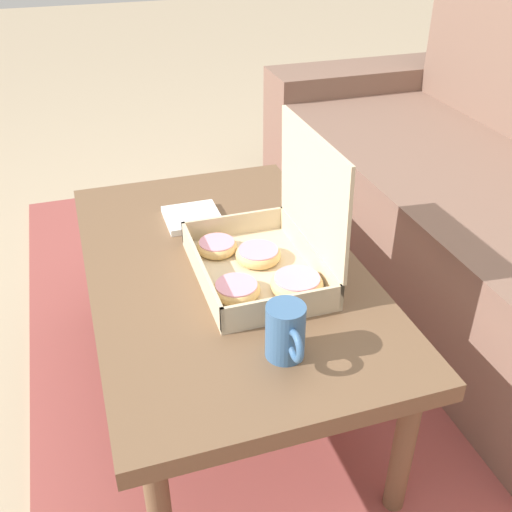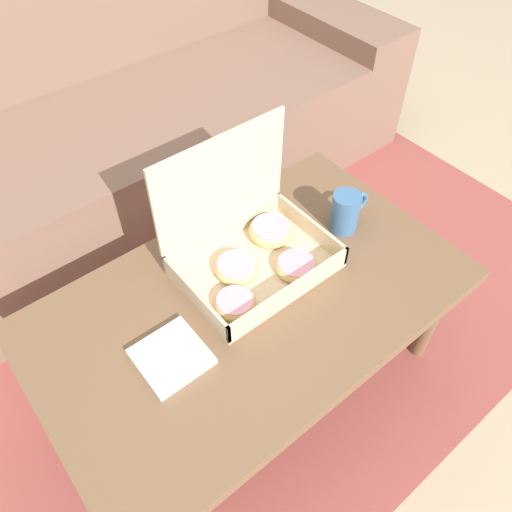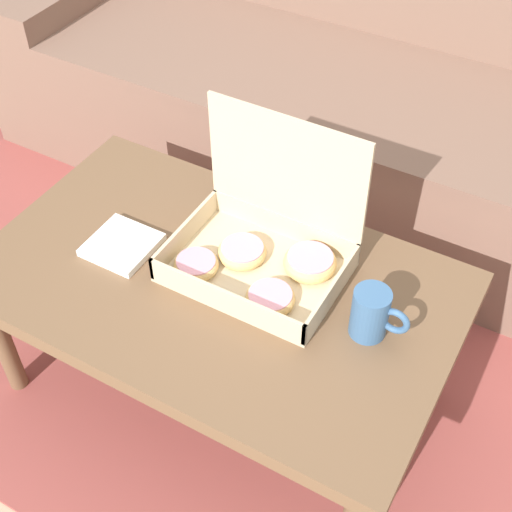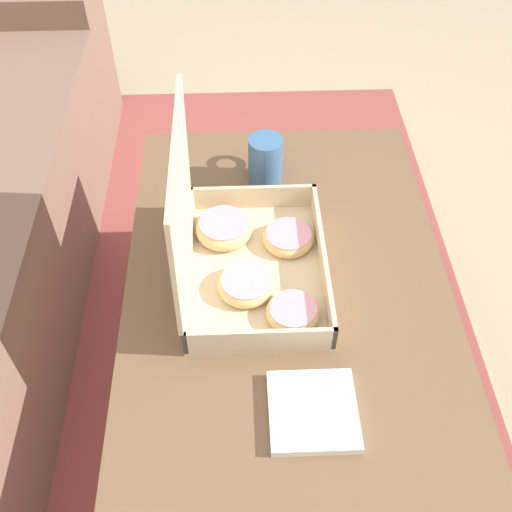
{
  "view_description": "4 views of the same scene",
  "coord_description": "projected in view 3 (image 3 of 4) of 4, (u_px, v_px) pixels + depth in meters",
  "views": [
    {
      "loc": [
        1.12,
        -0.43,
        1.14
      ],
      "look_at": [
        0.06,
        -0.09,
        0.44
      ],
      "focal_mm": 42.0,
      "sensor_mm": 36.0,
      "label": 1
    },
    {
      "loc": [
        -0.42,
        -0.69,
        1.33
      ],
      "look_at": [
        0.06,
        -0.09,
        0.44
      ],
      "focal_mm": 35.0,
      "sensor_mm": 36.0,
      "label": 2
    },
    {
      "loc": [
        0.57,
        -0.99,
        1.49
      ],
      "look_at": [
        0.06,
        -0.09,
        0.44
      ],
      "focal_mm": 50.0,
      "sensor_mm": 36.0,
      "label": 3
    },
    {
      "loc": [
        -0.67,
        -0.06,
        1.27
      ],
      "look_at": [
        0.06,
        -0.09,
        0.44
      ],
      "focal_mm": 42.0,
      "sensor_mm": 36.0,
      "label": 4
    }
  ],
  "objects": [
    {
      "name": "pastry_box",
      "position": [
        265.0,
        248.0,
        1.48
      ],
      "size": [
        0.36,
        0.26,
        0.32
      ],
      "color": "beige",
      "rests_on": "coffee_table"
    },
    {
      "name": "coffee_table",
      "position": [
        217.0,
        292.0,
        1.52
      ],
      "size": [
        1.0,
        0.61,
        0.39
      ],
      "color": "brown",
      "rests_on": "ground_plane"
    },
    {
      "name": "coffee_mug",
      "position": [
        372.0,
        314.0,
        1.35
      ],
      "size": [
        0.12,
        0.07,
        0.11
      ],
      "color": "#3D6693",
      "rests_on": "coffee_table"
    },
    {
      "name": "ground_plane",
      "position": [
        252.0,
        346.0,
        1.86
      ],
      "size": [
        12.0,
        12.0,
        0.0
      ],
      "primitive_type": "plane",
      "color": "tan"
    },
    {
      "name": "napkin_stack",
      "position": [
        122.0,
        245.0,
        1.55
      ],
      "size": [
        0.14,
        0.14,
        0.02
      ],
      "color": "white",
      "rests_on": "coffee_table"
    },
    {
      "name": "couch",
      "position": [
        382.0,
        104.0,
        2.14
      ],
      "size": [
        2.39,
        0.79,
        0.85
      ],
      "color": "#7A5B4C",
      "rests_on": "ground_plane"
    },
    {
      "name": "area_rug",
      "position": [
        304.0,
        272.0,
        2.04
      ],
      "size": [
        2.51,
        1.89,
        0.01
      ],
      "primitive_type": "cube",
      "color": "#994742",
      "rests_on": "ground_plane"
    }
  ]
}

